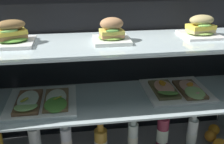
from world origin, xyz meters
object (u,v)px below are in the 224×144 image
Objects in this scene: open_sandwich_tray_mid_left at (177,90)px; orange_fruit_near_left_post at (214,130)px; juice_bottle_front_middle at (163,133)px; juice_bottle_front_fourth at (192,133)px; orange_fruit_beside_bottles at (210,136)px; plated_roll_sandwich_left_of_center at (201,28)px; juice_bottle_front_left_end at (133,137)px; plated_roll_sandwich_center at (12,36)px; juice_bottle_tucked_behind at (67,144)px; open_sandwich_tray_mid_right at (42,102)px; plated_roll_sandwich_right_of_center at (113,33)px; juice_bottle_back_center at (35,143)px; juice_bottle_back_right at (101,142)px.

orange_fruit_near_left_post is (0.30, 0.06, -0.33)m from open_sandwich_tray_mid_left.
juice_bottle_front_fourth is (0.17, -0.01, -0.01)m from juice_bottle_front_middle.
juice_bottle_front_middle is 0.32m from orange_fruit_beside_bottles.
plated_roll_sandwich_left_of_center is 0.60m from juice_bottle_front_fourth.
open_sandwich_tray_mid_left is 0.29m from juice_bottle_front_fourth.
plated_roll_sandwich_left_of_center is 0.76× the size of juice_bottle_front_middle.
juice_bottle_front_left_end is 0.35m from juice_bottle_front_fourth.
juice_bottle_front_fourth is (0.10, -0.03, -0.27)m from open_sandwich_tray_mid_left.
plated_roll_sandwich_center is 1.02× the size of plated_roll_sandwich_left_of_center.
juice_bottle_front_left_end is (0.37, 0.01, -0.00)m from juice_bottle_tucked_behind.
juice_bottle_tucked_behind is at bearing -177.76° from orange_fruit_beside_bottles.
juice_bottle_front_left_end is at bearing -176.86° from orange_fruit_beside_bottles.
plated_roll_sandwich_center is 0.57× the size of open_sandwich_tray_mid_right.
plated_roll_sandwich_right_of_center is at bearing -175.15° from plated_roll_sandwich_left_of_center.
plated_roll_sandwich_center is 0.78× the size of juice_bottle_back_center.
juice_bottle_front_fourth is (0.88, -0.03, -0.01)m from juice_bottle_back_center.
open_sandwich_tray_mid_right reaches higher than juice_bottle_front_left_end.
orange_fruit_near_left_post is at bearing 46.91° from orange_fruit_beside_bottles.
plated_roll_sandwich_left_of_center is at bearing -172.19° from orange_fruit_near_left_post.
juice_bottle_front_fourth is at bearing -0.01° from juice_bottle_tucked_behind.
plated_roll_sandwich_right_of_center is at bearing -178.99° from open_sandwich_tray_mid_left.
orange_fruit_near_left_post is (0.19, 0.03, -0.66)m from plated_roll_sandwich_left_of_center.
open_sandwich_tray_mid_right is at bearing -177.61° from open_sandwich_tray_mid_left.
plated_roll_sandwich_center is at bearing 179.28° from orange_fruit_beside_bottles.
plated_roll_sandwich_right_of_center reaches higher than open_sandwich_tray_mid_right.
juice_bottle_front_middle is (0.17, 0.01, 0.01)m from juice_bottle_front_left_end.
plated_roll_sandwich_center is 0.89× the size of juice_bottle_back_right.
open_sandwich_tray_mid_left is 1.38× the size of juice_bottle_back_center.
juice_bottle_front_fourth is at bearing -16.97° from open_sandwich_tray_mid_left.
open_sandwich_tray_mid_left reaches higher than juice_bottle_back_center.
plated_roll_sandwich_center is at bearing 167.42° from juice_bottle_tucked_behind.
juice_bottle_front_left_end is at bearing -3.98° from plated_roll_sandwich_center.
juice_bottle_front_middle is at bearing -176.07° from orange_fruit_beside_bottles.
plated_roll_sandwich_left_of_center is 0.69m from orange_fruit_near_left_post.
plated_roll_sandwich_right_of_center is at bearing -0.03° from juice_bottle_back_center.
juice_bottle_front_left_end reaches higher than orange_fruit_near_left_post.
juice_bottle_front_middle is 1.03× the size of juice_bottle_front_fourth.
juice_bottle_back_center is at bearing -177.48° from plated_roll_sandwich_left_of_center.
open_sandwich_tray_mid_right is at bearing -178.02° from juice_bottle_back_right.
plated_roll_sandwich_right_of_center is at bearing 11.26° from juice_bottle_back_right.
plated_roll_sandwich_right_of_center is 0.61m from juice_bottle_front_left_end.
juice_bottle_front_left_end is at bearing 1.04° from juice_bottle_tucked_behind.
juice_bottle_front_middle is at bearing -163.39° from open_sandwich_tray_mid_left.
orange_fruit_beside_bottles is (1.02, 0.01, -0.06)m from juice_bottle_back_center.
orange_fruit_beside_bottles is (0.66, 0.02, -0.04)m from juice_bottle_back_right.
plated_roll_sandwich_left_of_center is at bearing 2.52° from juice_bottle_back_center.
juice_bottle_back_right reaches higher than orange_fruit_beside_bottles.
juice_bottle_back_right is (0.35, -0.01, -0.02)m from juice_bottle_back_center.
juice_bottle_back_center is at bearing 179.97° from plated_roll_sandwich_right_of_center.
juice_bottle_front_fourth reaches higher than juice_bottle_front_left_end.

